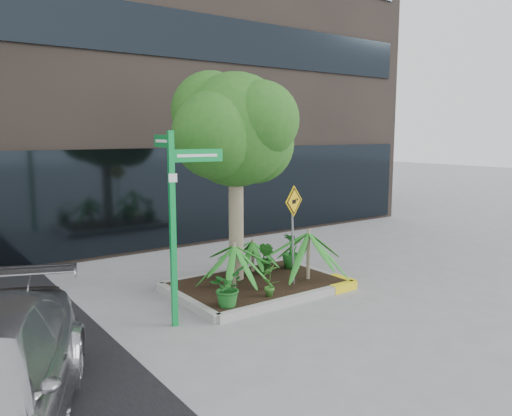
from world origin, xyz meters
TOP-DOWN VIEW (x-y plane):
  - ground at (0.00, 0.00)m, footprint 80.00×80.00m
  - planter at (0.23, 0.27)m, footprint 3.35×2.36m
  - tree at (-0.01, 0.75)m, footprint 2.86×2.54m
  - palm_front at (1.17, -0.12)m, footprint 1.15×1.15m
  - palm_left at (-0.43, 0.18)m, footprint 1.01×1.01m
  - palm_back at (0.58, 0.99)m, footprint 0.78×0.78m
  - shrub_a at (-1.04, -0.53)m, footprint 0.84×0.84m
  - shrub_b at (1.42, 0.69)m, footprint 0.50×0.50m
  - shrub_c at (-0.14, -0.55)m, footprint 0.35×0.35m
  - shrub_d at (0.68, 0.64)m, footprint 0.42×0.42m
  - street_sign_post at (-1.93, -0.41)m, footprint 0.92×0.99m
  - cattle_sign at (0.69, -0.20)m, footprint 0.57×0.21m

SIDE VIEW (x-z plane):
  - ground at x=0.00m, z-range 0.00..0.00m
  - planter at x=0.23m, z-range 0.03..0.18m
  - shrub_c at x=-0.14m, z-range 0.15..0.75m
  - shrub_a at x=-1.04m, z-range 0.15..0.82m
  - shrub_d at x=0.68m, z-range 0.15..0.84m
  - shrub_b at x=1.42m, z-range 0.15..0.93m
  - palm_back at x=0.58m, z-range 0.36..1.24m
  - palm_left at x=-0.43m, z-range 0.43..1.56m
  - palm_front at x=1.17m, z-range 0.47..1.74m
  - cattle_sign at x=0.69m, z-range 0.49..2.43m
  - street_sign_post at x=-1.93m, z-range 0.37..3.48m
  - tree at x=-0.01m, z-range 0.99..5.28m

